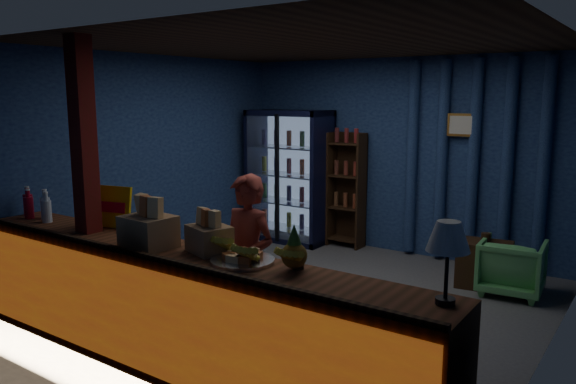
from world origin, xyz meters
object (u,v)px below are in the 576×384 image
at_px(pastry_tray, 243,259).
at_px(table_lamp, 448,240).
at_px(green_chair, 512,267).
at_px(shopkeeper, 247,262).

height_order(pastry_tray, table_lamp, table_lamp).
bearing_deg(table_lamp, green_chair, 96.23).
xyz_separation_m(pastry_tray, table_lamp, (1.44, 0.03, 0.35)).
height_order(green_chair, table_lamp, table_lamp).
bearing_deg(pastry_tray, table_lamp, 1.17).
height_order(green_chair, pastry_tray, pastry_tray).
relative_size(shopkeeper, table_lamp, 3.08).
height_order(shopkeeper, pastry_tray, shopkeeper).
distance_m(shopkeeper, pastry_tray, 0.74).
bearing_deg(green_chair, table_lamp, 91.69).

